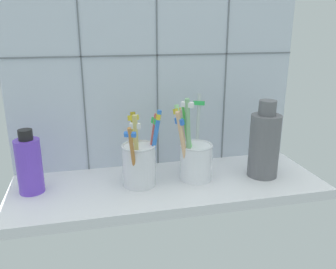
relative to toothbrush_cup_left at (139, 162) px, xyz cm
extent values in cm
cube|color=silver|center=(5.95, -0.52, -5.95)|extent=(64.00, 22.00, 2.00)
cube|color=silver|center=(5.95, 11.48, 15.55)|extent=(64.00, 2.00, 45.00)
cube|color=slate|center=(-10.05, 10.38, 15.55)|extent=(0.30, 0.20, 45.00)
cube|color=slate|center=(5.95, 10.38, 15.55)|extent=(0.30, 0.20, 45.00)
cube|color=slate|center=(21.95, 10.38, 15.55)|extent=(0.30, 0.20, 45.00)
cube|color=slate|center=(5.95, 10.38, 20.10)|extent=(64.00, 0.20, 0.30)
cylinder|color=white|center=(-0.09, 0.04, -0.79)|extent=(6.77, 6.77, 8.34)
torus|color=silver|center=(-0.09, 0.04, 3.38)|extent=(6.93, 6.93, 0.50)
cylinder|color=#347DEA|center=(2.90, -0.43, 3.03)|extent=(3.41, 1.27, 15.30)
cube|color=yellow|center=(3.87, -0.54, 9.33)|extent=(1.12, 1.94, 1.14)
cylinder|color=#B39B1E|center=(-0.35, 2.34, 2.48)|extent=(1.79, 3.54, 14.24)
cube|color=yellow|center=(-0.55, 3.24, 8.39)|extent=(2.32, 1.27, 1.13)
cylinder|color=#D4C36C|center=(-0.79, -1.99, 2.91)|extent=(1.68, 2.29, 15.00)
cube|color=white|center=(-0.94, -2.34, 8.25)|extent=(2.14, 1.45, 1.11)
cylinder|color=#C45454|center=(2.59, 0.30, 2.54)|extent=(3.30, 1.56, 14.32)
cube|color=green|center=(3.45, 0.51, 8.14)|extent=(1.37, 2.38, 1.26)
cylinder|color=#B57235|center=(-1.60, -3.15, 2.09)|extent=(2.57, 5.11, 13.53)
cube|color=blue|center=(-2.22, -4.74, 7.40)|extent=(2.33, 1.65, 1.01)
cylinder|color=white|center=(12.00, 0.04, -1.21)|extent=(6.78, 6.78, 7.48)
torus|color=silver|center=(12.00, 0.04, 2.53)|extent=(6.94, 6.94, 0.50)
cylinder|color=#83BE81|center=(9.75, -1.64, 4.21)|extent=(2.53, 2.72, 17.63)
cube|color=white|center=(9.24, -2.24, 11.80)|extent=(2.44, 2.28, 1.03)
cylinder|color=#AEF6AC|center=(9.81, 3.20, 2.88)|extent=(3.24, 4.33, 15.09)
cube|color=yellow|center=(9.07, 4.37, 9.00)|extent=(2.27, 1.93, 1.27)
cylinder|color=beige|center=(10.73, 2.91, 2.41)|extent=(2.83, 3.53, 14.10)
cube|color=green|center=(10.22, 3.65, 7.20)|extent=(2.28, 2.04, 1.18)
cylinder|color=#55DC52|center=(10.13, -0.26, 3.76)|extent=(3.79, 1.82, 16.78)
cube|color=white|center=(9.11, -0.49, 10.68)|extent=(1.15, 1.95, 1.11)
cylinder|color=silver|center=(13.40, 3.86, 3.88)|extent=(2.50, 3.93, 17.02)
cube|color=green|center=(13.93, 4.92, 10.32)|extent=(2.54, 1.93, 1.04)
cylinder|color=#EAB585|center=(8.84, -1.41, 2.97)|extent=(4.32, 2.84, 15.26)
cube|color=blue|center=(7.78, -1.95, 8.47)|extent=(1.76, 2.22, 1.30)
cylinder|color=slate|center=(26.56, -1.56, 1.80)|extent=(6.38, 6.38, 13.50)
cylinder|color=slate|center=(26.56, -1.56, 10.09)|extent=(3.62, 3.62, 3.09)
cylinder|color=#6C41D6|center=(-21.08, 1.53, 0.40)|extent=(4.84, 4.84, 10.71)
cylinder|color=black|center=(-21.08, 1.53, 6.76)|extent=(2.66, 2.66, 2.00)
camera|label=1|loc=(-9.33, -65.23, 26.51)|focal=37.48mm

